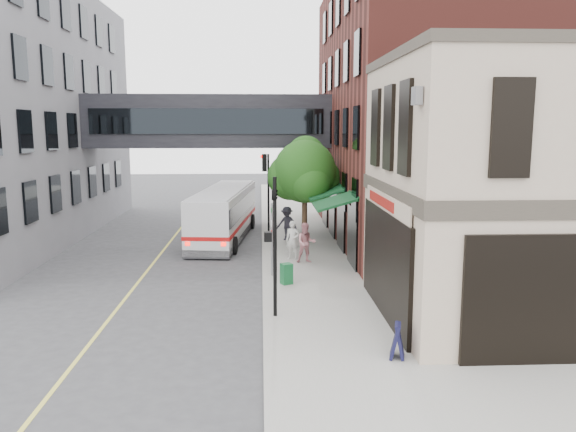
{
  "coord_description": "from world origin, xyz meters",
  "views": [
    {
      "loc": [
        -0.03,
        -15.41,
        6.18
      ],
      "look_at": [
        0.92,
        4.19,
        3.06
      ],
      "focal_mm": 35.0,
      "sensor_mm": 36.0,
      "label": 1
    }
  ],
  "objects": [
    {
      "name": "ground",
      "position": [
        0.0,
        0.0,
        0.0
      ],
      "size": [
        120.0,
        120.0,
        0.0
      ],
      "primitive_type": "plane",
      "color": "#38383A",
      "rests_on": "ground"
    },
    {
      "name": "sidewalk_main",
      "position": [
        2.0,
        14.0,
        0.07
      ],
      "size": [
        4.0,
        60.0,
        0.15
      ],
      "primitive_type": "cube",
      "color": "gray",
      "rests_on": "ground"
    },
    {
      "name": "corner_building",
      "position": [
        8.97,
        2.0,
        4.21
      ],
      "size": [
        10.19,
        8.12,
        8.45
      ],
      "color": "tan",
      "rests_on": "ground"
    },
    {
      "name": "brick_building",
      "position": [
        9.98,
        15.0,
        6.99
      ],
      "size": [
        13.76,
        18.0,
        14.0
      ],
      "color": "#57211B",
      "rests_on": "ground"
    },
    {
      "name": "skyway_bridge",
      "position": [
        -3.0,
        18.0,
        6.5
      ],
      "size": [
        14.0,
        3.18,
        3.0
      ],
      "color": "black",
      "rests_on": "ground"
    },
    {
      "name": "traffic_signal_near",
      "position": [
        0.37,
        2.0,
        2.98
      ],
      "size": [
        0.44,
        0.22,
        4.6
      ],
      "color": "black",
      "rests_on": "sidewalk_main"
    },
    {
      "name": "traffic_signal_far",
      "position": [
        0.26,
        17.0,
        3.34
      ],
      "size": [
        0.53,
        0.28,
        4.5
      ],
      "color": "black",
      "rests_on": "sidewalk_main"
    },
    {
      "name": "street_sign_pole",
      "position": [
        0.39,
        7.0,
        1.93
      ],
      "size": [
        0.08,
        0.75,
        3.0
      ],
      "color": "gray",
      "rests_on": "sidewalk_main"
    },
    {
      "name": "street_tree",
      "position": [
        2.19,
        13.22,
        3.91
      ],
      "size": [
        3.8,
        3.2,
        5.6
      ],
      "color": "#382619",
      "rests_on": "sidewalk_main"
    },
    {
      "name": "lane_marking",
      "position": [
        -5.0,
        10.0,
        0.01
      ],
      "size": [
        0.12,
        40.0,
        0.01
      ],
      "primitive_type": "cube",
      "color": "#D8CC4C",
      "rests_on": "ground"
    },
    {
      "name": "bus",
      "position": [
        -2.08,
        15.4,
        1.55
      ],
      "size": [
        3.37,
        10.44,
        2.76
      ],
      "color": "silver",
      "rests_on": "ground"
    },
    {
      "name": "pedestrian_a",
      "position": [
        1.41,
        9.9,
        1.03
      ],
      "size": [
        0.74,
        0.59,
        1.76
      ],
      "primitive_type": "imported",
      "rotation": [
        0.0,
        0.0,
        -0.29
      ],
      "color": "silver",
      "rests_on": "sidewalk_main"
    },
    {
      "name": "pedestrian_b",
      "position": [
        1.97,
        9.17,
        1.05
      ],
      "size": [
        0.9,
        0.71,
        1.8
      ],
      "primitive_type": "imported",
      "rotation": [
        0.0,
        0.0,
        0.03
      ],
      "color": "#C88188",
      "rests_on": "sidewalk_main"
    },
    {
      "name": "pedestrian_c",
      "position": [
        1.35,
        14.25,
        1.06
      ],
      "size": [
        1.35,
        1.13,
        1.82
      ],
      "primitive_type": "imported",
      "rotation": [
        0.0,
        0.0,
        -0.47
      ],
      "color": "black",
      "rests_on": "sidewalk_main"
    },
    {
      "name": "newspaper_box",
      "position": [
        0.93,
        5.69,
        0.56
      ],
      "size": [
        0.52,
        0.5,
        0.81
      ],
      "primitive_type": "cube",
      "rotation": [
        0.0,
        0.0,
        0.42
      ],
      "color": "#14592C",
      "rests_on": "sidewalk_main"
    },
    {
      "name": "sandwich_board",
      "position": [
        3.53,
        -1.5,
        0.62
      ],
      "size": [
        0.46,
        0.59,
        0.93
      ],
      "primitive_type": "cube",
      "rotation": [
        0.0,
        0.0,
        -0.26
      ],
      "color": "black",
      "rests_on": "sidewalk_main"
    }
  ]
}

